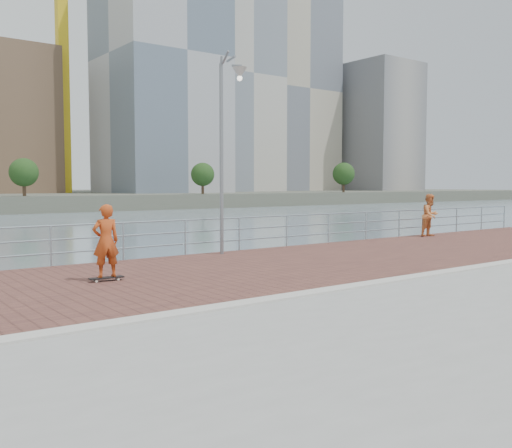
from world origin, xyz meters
TOP-DOWN VIEW (x-y plane):
  - water at (0.00, 0.00)m, footprint 400.00×400.00m
  - brick_lane at (0.00, 3.60)m, footprint 40.00×6.80m
  - curb at (0.00, 0.00)m, footprint 40.00×0.40m
  - guardrail at (0.00, 7.00)m, footprint 39.06×0.06m
  - street_lamp at (2.06, 6.07)m, footprint 0.43×1.26m
  - skateboard at (-2.82, 3.89)m, footprint 0.79×0.27m
  - skateboarder at (-2.82, 3.89)m, footprint 0.64×0.45m
  - bystander at (12.39, 6.27)m, footprint 0.88×0.69m
  - tower_crane at (27.36, 104.00)m, footprint 47.00×2.00m
  - skyline at (29.39, 104.53)m, footprint 233.00×41.00m

SIDE VIEW (x-z plane):
  - water at x=0.00m, z-range -2.00..-2.00m
  - brick_lane at x=0.00m, z-range 0.00..0.02m
  - curb at x=0.00m, z-range 0.00..0.06m
  - skateboard at x=-2.82m, z-range 0.04..0.13m
  - guardrail at x=0.00m, z-range 0.13..1.25m
  - bystander at x=12.39m, z-range 0.02..1.80m
  - skateboarder at x=-2.82m, z-range 0.10..1.76m
  - street_lamp at x=2.06m, z-range 1.25..7.19m
  - skyline at x=29.39m, z-range -4.10..50.55m
  - tower_crane at x=27.36m, z-range 8.15..58.85m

